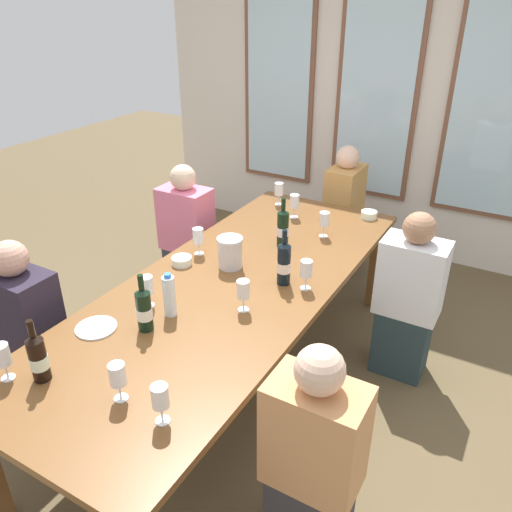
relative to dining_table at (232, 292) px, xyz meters
The scene contains 28 objects.
ground_plane 0.68m from the dining_table, ahead, with size 12.00×12.00×0.00m, color brown.
back_wall_with_windows 2.51m from the dining_table, 90.00° to the left, with size 4.28×0.10×2.90m.
dining_table is the anchor object (origin of this frame).
white_plate_0 0.78m from the dining_table, 116.29° to the right, with size 0.20×0.20×0.01m, color white.
metal_pitcher 0.25m from the dining_table, 123.97° to the left, with size 0.16×0.16×0.19m.
wine_bottle_0 0.61m from the dining_table, 102.68° to the right, with size 0.08×0.08×0.30m.
wine_bottle_1 0.35m from the dining_table, 31.16° to the left, with size 0.08×0.08×0.33m.
wine_bottle_2 1.12m from the dining_table, 104.33° to the right, with size 0.08×0.08×0.30m.
wine_bottle_3 0.61m from the dining_table, 87.34° to the left, with size 0.08×0.08×0.33m.
tasting_bowl_0 0.39m from the dining_table, 123.34° to the left, with size 0.12×0.12×0.05m, color white.
tasting_bowl_1 0.39m from the dining_table, behind, with size 0.12×0.12×0.05m, color white.
tasting_bowl_2 1.34m from the dining_table, 74.23° to the left, with size 0.12×0.12×0.05m, color white.
water_bottle 0.46m from the dining_table, 103.92° to the right, with size 0.06×0.06×0.24m.
wine_glass_0 0.46m from the dining_table, 150.73° to the left, with size 0.07×0.07×0.17m.
wine_glass_1 0.33m from the dining_table, 44.41° to the right, with size 0.07×0.07×0.17m.
wine_glass_2 1.25m from the dining_table, 105.23° to the left, with size 0.07×0.07×0.17m.
wine_glass_3 0.45m from the dining_table, 23.00° to the left, with size 0.07×0.07×0.17m.
wine_glass_4 1.23m from the dining_table, 109.42° to the right, with size 0.07×0.07×0.17m.
wine_glass_5 1.07m from the dining_table, 72.04° to the right, with size 0.07×0.07×0.17m.
wine_glass_6 0.88m from the dining_table, 76.45° to the left, with size 0.07×0.07×0.17m.
wine_glass_7 0.51m from the dining_table, 122.22° to the right, with size 0.07×0.07×0.17m.
wine_glass_8 1.05m from the dining_table, 96.25° to the left, with size 0.07×0.07×0.17m.
wine_glass_9 1.02m from the dining_table, 84.21° to the right, with size 0.07×0.07×0.17m.
seated_person_0 1.11m from the dining_table, 140.61° to the left, with size 0.38×0.24×1.11m.
seated_person_1 1.09m from the dining_table, 38.08° to the left, with size 0.38×0.24×1.11m.
seated_person_2 1.14m from the dining_table, 139.01° to the right, with size 0.38×0.24×1.11m.
seated_person_3 1.14m from the dining_table, 40.98° to the right, with size 0.38×0.24×1.11m.
seated_person_4 1.77m from the dining_table, 90.00° to the left, with size 0.24×0.38×1.11m.
Camera 1 is at (1.36, -2.08, 2.22)m, focal length 35.85 mm.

